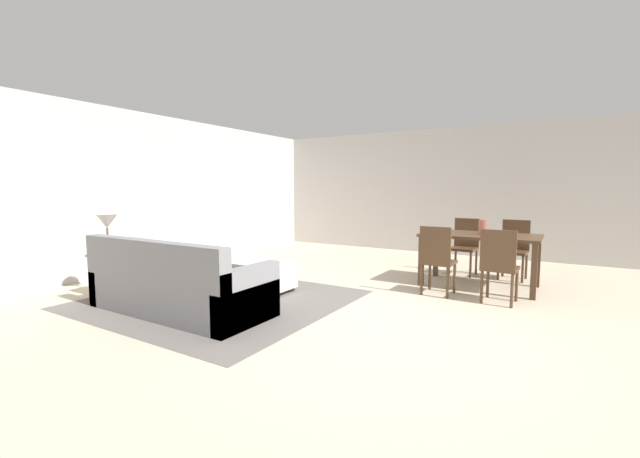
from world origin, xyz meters
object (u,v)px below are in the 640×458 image
dining_chair_far_left (465,243)px  dining_chair_far_right (514,246)px  ottoman_table (252,274)px  side_table (109,262)px  table_lamp (107,223)px  dining_chair_near_right (499,262)px  vase_centerpiece (483,227)px  couch (176,287)px  dining_table (480,241)px  dining_chair_near_left (437,256)px

dining_chair_far_left → dining_chair_far_right: bearing=3.7°
ottoman_table → dining_chair_far_right: bearing=42.0°
side_table → table_lamp: table_lamp is taller
dining_chair_near_right → vase_centerpiece: bearing=112.6°
ottoman_table → dining_chair_far_left: bearing=49.4°
table_lamp → vase_centerpiece: size_ratio=2.48×
couch → vase_centerpiece: vase_centerpiece is taller
dining_chair_far_left → vase_centerpiece: bearing=-63.8°
side_table → dining_chair_far_right: dining_chair_far_right is taller
couch → table_lamp: size_ratio=4.15×
vase_centerpiece → dining_table: bearing=132.1°
side_table → table_lamp: size_ratio=1.05×
dining_chair_near_right → dining_chair_far_right: same height
side_table → dining_table: size_ratio=0.35×
table_lamp → dining_table: table_lamp is taller
couch → dining_chair_far_left: bearing=58.7°
vase_centerpiece → dining_chair_far_right: bearing=69.3°
couch → ottoman_table: size_ratio=1.92×
table_lamp → vase_centerpiece: table_lamp is taller
dining_table → vase_centerpiece: 0.21m
ottoman_table → dining_chair_far_right: (3.01, 2.71, 0.28)m
vase_centerpiece → dining_chair_near_left: bearing=-119.2°
dining_table → dining_chair_far_left: size_ratio=1.71×
dining_chair_near_left → dining_table: bearing=64.6°
dining_chair_near_right → vase_centerpiece: 0.92m
couch → dining_table: size_ratio=1.39×
dining_chair_near_right → table_lamp: bearing=-153.7°
dining_chair_near_right → dining_chair_far_left: bearing=114.4°
side_table → dining_chair_far_left: size_ratio=0.60×
ottoman_table → dining_chair_near_left: dining_chair_near_left is taller
side_table → dining_chair_far_left: (3.74, 3.83, 0.08)m
dining_chair_far_left → couch: bearing=-121.3°
dining_chair_near_right → dining_table: bearing=113.9°
dining_chair_near_left → dining_chair_far_left: size_ratio=1.00×
side_table → dining_chair_near_left: (3.72, 2.24, 0.08)m
vase_centerpiece → couch: bearing=-132.2°
table_lamp → vase_centerpiece: 5.12m
couch → dining_chair_near_right: (3.09, 2.26, 0.22)m
couch → side_table: (-1.39, 0.04, 0.14)m
side_table → dining_chair_far_right: (4.48, 3.87, 0.08)m
dining_chair_far_left → dining_chair_far_right: 0.74m
table_lamp → dining_chair_far_left: bearing=45.6°
side_table → dining_table: dining_table is taller
couch → dining_chair_far_right: 4.99m
dining_chair_far_left → ottoman_table: bearing=-130.6°
side_table → dining_chair_near_right: (4.47, 2.21, 0.08)m
ottoman_table → side_table: side_table is taller
table_lamp → vase_centerpiece: (4.15, 3.00, -0.09)m
ottoman_table → vase_centerpiece: bearing=34.4°
ottoman_table → dining_chair_far_right: size_ratio=1.24×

